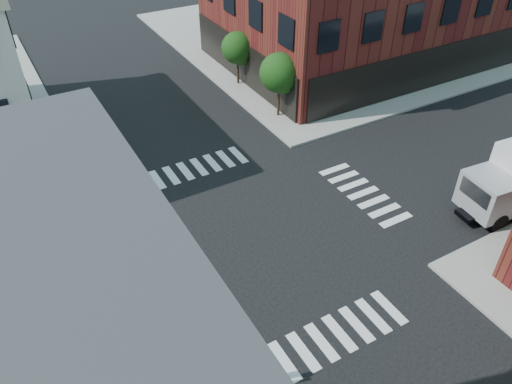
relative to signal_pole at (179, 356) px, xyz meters
name	(u,v)px	position (x,y,z in m)	size (l,w,h in m)	color
ground	(256,234)	(6.72, 6.68, -2.86)	(120.00, 120.00, 0.00)	black
sidewalk_ne	(337,34)	(27.72, 27.68, -2.78)	(30.00, 30.00, 0.15)	gray
tree_near	(280,75)	(14.28, 16.65, 0.30)	(2.69, 2.69, 4.49)	black
tree_far	(238,49)	(14.28, 22.65, 0.02)	(2.43, 2.43, 4.07)	black
signal_pole	(179,356)	(0.00, 0.00, 0.00)	(1.29, 1.24, 4.60)	black
traffic_cone	(189,344)	(1.02, 2.03, -2.51)	(0.46, 0.46, 0.72)	#E3400A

